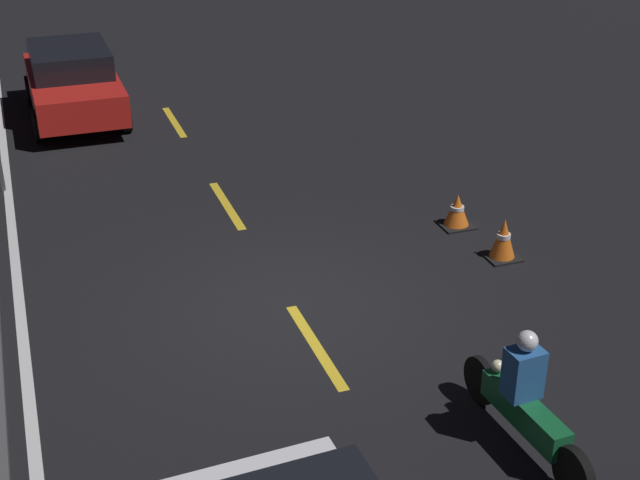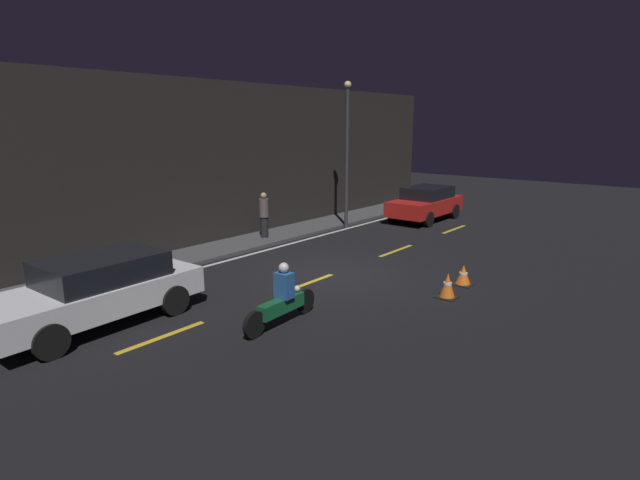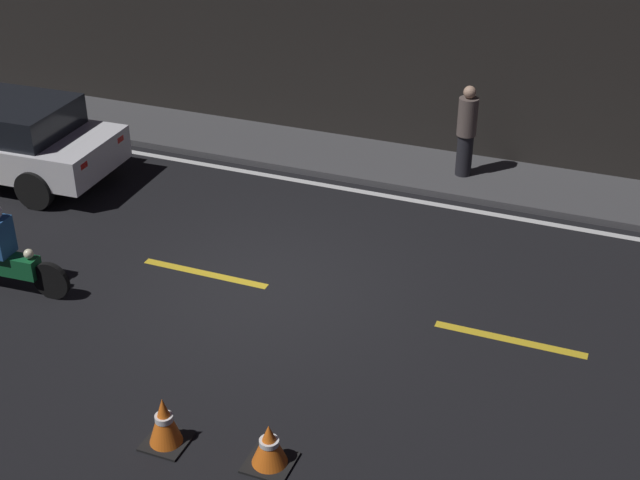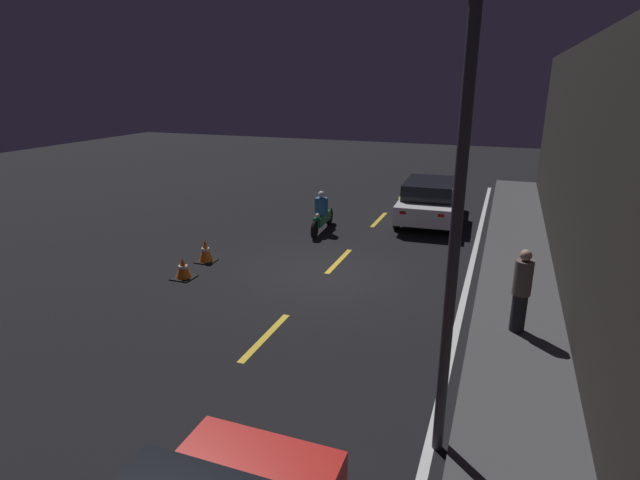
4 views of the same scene
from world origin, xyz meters
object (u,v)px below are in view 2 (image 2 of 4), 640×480
taxi_red (426,203)px  motorcycle (282,300)px  traffic_cone_mid (463,275)px  sedan_white (97,289)px  pedestrian (264,215)px  street_lamp (347,148)px  traffic_cone_near (447,286)px

taxi_red → motorcycle: 12.98m
traffic_cone_mid → sedan_white: bearing=146.7°
sedan_white → motorcycle: size_ratio=1.99×
motorcycle → pedestrian: bearing=44.9°
sedan_white → traffic_cone_mid: size_ratio=8.32×
traffic_cone_mid → street_lamp: bearing=60.1°
traffic_cone_near → street_lamp: 9.07m
traffic_cone_near → traffic_cone_mid: traffic_cone_near is taller
taxi_red → sedan_white: bearing=0.6°
taxi_red → street_lamp: size_ratio=0.70×
traffic_cone_mid → pedestrian: bearing=88.2°
motorcycle → traffic_cone_mid: motorcycle is taller
traffic_cone_mid → street_lamp: (3.89, 6.77, 2.98)m
traffic_cone_mid → street_lamp: street_lamp is taller
motorcycle → street_lamp: street_lamp is taller
taxi_red → traffic_cone_near: bearing=30.7°
taxi_red → pedestrian: size_ratio=2.46×
taxi_red → traffic_cone_near: (-8.74, -5.25, -0.47)m
street_lamp → sedan_white: bearing=-170.6°
taxi_red → pedestrian: 7.76m
pedestrian → taxi_red: bearing=-19.9°
sedan_white → street_lamp: size_ratio=0.77×
pedestrian → street_lamp: street_lamp is taller
street_lamp → traffic_cone_near: bearing=-126.5°
motorcycle → traffic_cone_mid: bearing=-23.6°
traffic_cone_near → traffic_cone_mid: bearing=6.0°
motorcycle → traffic_cone_mid: 5.35m
sedan_white → traffic_cone_near: size_ratio=7.10×
sedan_white → traffic_cone_near: 8.03m
sedan_white → street_lamp: street_lamp is taller
sedan_white → street_lamp: (11.35, 1.88, 2.45)m
motorcycle → traffic_cone_near: bearing=-30.8°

